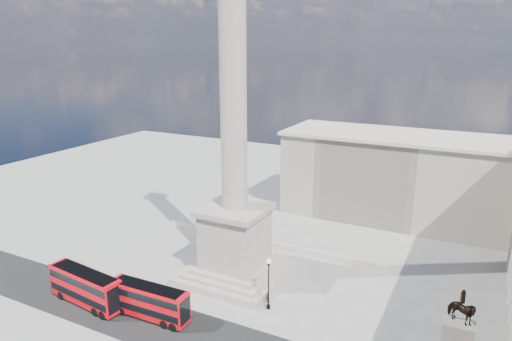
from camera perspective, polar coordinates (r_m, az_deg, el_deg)
The scene contains 9 objects.
ground at distance 65.63m, azimuth -4.78°, elevation -14.78°, with size 180.00×180.00×0.00m, color #999791.
nelsons_column at distance 64.20m, azimuth -2.69°, elevation -2.77°, with size 14.00×14.00×49.85m.
balustrade_wall at distance 77.83m, azimuth 1.49°, elevation -9.16°, with size 40.00×0.60×1.10m, color beige.
building_northeast at distance 91.83m, azimuth 19.56°, elevation -1.01°, with size 51.00×17.00×16.60m.
red_bus_a at distance 65.26m, azimuth -20.50°, elevation -13.52°, with size 11.74×3.86×4.67m.
red_bus_b at distance 60.28m, azimuth -13.20°, elevation -15.63°, with size 10.81×2.82×4.36m.
victorian_lamp at distance 59.60m, azimuth 1.59°, elevation -13.51°, with size 0.60×0.60×7.03m.
equestrian_statue at distance 56.37m, azimuth 23.91°, elevation -18.29°, with size 4.03×3.02×8.39m.
pedestrian_crossing at distance 62.52m, azimuth 1.48°, elevation -15.54°, with size 0.93×0.39×1.59m, color black.
Camera 1 is at (30.43, -47.81, 33.09)m, focal length 32.00 mm.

